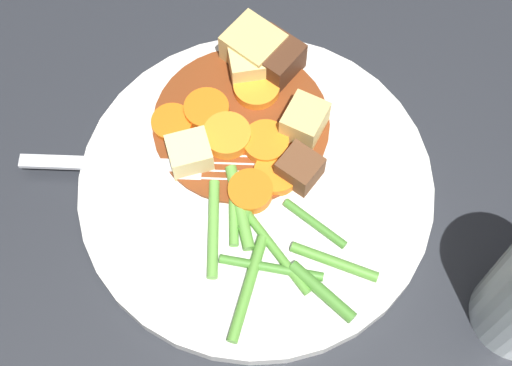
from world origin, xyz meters
name	(u,v)px	position (x,y,z in m)	size (l,w,h in m)	color
ground_plane	(256,190)	(0.00, 0.00, 0.00)	(3.00, 3.00, 0.00)	#26282D
dinner_plate	(256,187)	(0.00, 0.00, 0.01)	(0.26, 0.26, 0.01)	white
stew_sauce	(241,123)	(0.05, -0.01, 0.01)	(0.13, 0.13, 0.00)	brown
carrot_slice_0	(250,191)	(-0.01, 0.01, 0.02)	(0.03, 0.03, 0.01)	orange
carrot_slice_1	(227,136)	(0.04, 0.01, 0.02)	(0.04, 0.04, 0.01)	orange
carrot_slice_2	(172,123)	(0.07, 0.04, 0.02)	(0.03, 0.03, 0.01)	orange
carrot_slice_3	(257,88)	(0.07, -0.03, 0.02)	(0.04, 0.04, 0.01)	orange
carrot_slice_4	(266,143)	(0.03, -0.02, 0.02)	(0.03, 0.03, 0.01)	orange
carrot_slice_5	(275,169)	(0.00, -0.02, 0.02)	(0.03, 0.03, 0.01)	orange
carrot_slice_6	(207,111)	(0.07, 0.01, 0.02)	(0.03, 0.03, 0.01)	orange
potato_chunk_0	(305,122)	(0.03, -0.05, 0.03)	(0.03, 0.03, 0.03)	#DBBC6B
potato_chunk_1	(247,66)	(0.09, -0.03, 0.03)	(0.03, 0.03, 0.03)	#E5CC7A
potato_chunk_2	(189,154)	(0.03, 0.04, 0.02)	(0.03, 0.03, 0.02)	#EAD68C
potato_chunk_3	(253,48)	(0.10, -0.04, 0.03)	(0.04, 0.04, 0.03)	#DBBC6B
meat_chunk_0	(300,169)	(-0.01, -0.03, 0.02)	(0.03, 0.03, 0.02)	brown
meat_chunk_1	(275,59)	(0.09, -0.05, 0.03)	(0.04, 0.03, 0.03)	#4C2B19
green_bean_0	(251,198)	(-0.01, 0.01, 0.02)	(0.01, 0.01, 0.05)	#4C8E33
green_bean_1	(213,229)	(-0.02, 0.04, 0.02)	(0.01, 0.01, 0.07)	#66AD42
green_bean_2	(315,223)	(-0.04, -0.03, 0.02)	(0.01, 0.01, 0.05)	#4C8E33
green_bean_3	(240,207)	(-0.02, 0.02, 0.02)	(0.01, 0.01, 0.06)	#66AD42
green_bean_4	(334,262)	(-0.08, -0.03, 0.02)	(0.01, 0.01, 0.06)	#599E38
green_bean_5	(322,292)	(-0.09, -0.01, 0.02)	(0.01, 0.01, 0.05)	#4C8E33
green_bean_6	(248,288)	(-0.07, 0.03, 0.02)	(0.01, 0.01, 0.08)	#599E38
green_bean_7	(234,211)	(-0.02, 0.02, 0.02)	(0.01, 0.01, 0.05)	#66AD42
green_bean_8	(271,268)	(-0.06, 0.01, 0.02)	(0.01, 0.01, 0.07)	#4C8E33
green_bean_9	(276,251)	(-0.05, 0.01, 0.02)	(0.01, 0.01, 0.07)	#599E38
fork	(148,165)	(0.04, 0.07, 0.01)	(0.08, 0.17, 0.00)	silver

